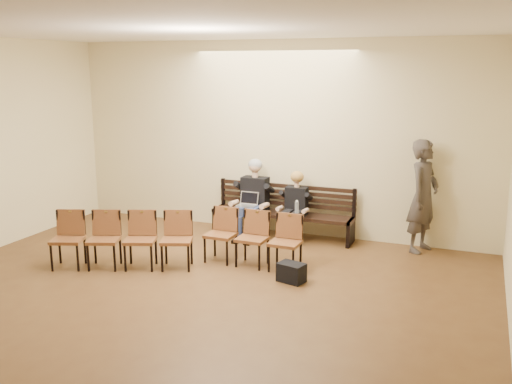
% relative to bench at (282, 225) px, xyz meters
% --- Properties ---
extents(ground, '(10.00, 10.00, 0.00)m').
position_rel_bench_xyz_m(ground, '(-0.29, -4.65, -0.23)').
color(ground, brown).
rests_on(ground, ground).
extents(room_walls, '(8.02, 10.01, 3.51)m').
position_rel_bench_xyz_m(room_walls, '(-0.29, -3.86, 2.31)').
color(room_walls, beige).
rests_on(room_walls, ground).
extents(bench, '(2.60, 0.90, 0.45)m').
position_rel_bench_xyz_m(bench, '(0.00, 0.00, 0.00)').
color(bench, black).
rests_on(bench, ground).
extents(seated_man, '(0.59, 0.81, 1.41)m').
position_rel_bench_xyz_m(seated_man, '(-0.51, -0.12, 0.48)').
color(seated_man, black).
rests_on(seated_man, ground).
extents(seated_woman, '(0.47, 0.65, 1.10)m').
position_rel_bench_xyz_m(seated_woman, '(0.28, -0.12, 0.32)').
color(seated_woman, black).
rests_on(seated_woman, ground).
extents(laptop, '(0.39, 0.33, 0.25)m').
position_rel_bench_xyz_m(laptop, '(-0.55, -0.34, 0.35)').
color(laptop, silver).
rests_on(laptop, bench).
extents(water_bottle, '(0.07, 0.07, 0.23)m').
position_rel_bench_xyz_m(water_bottle, '(0.39, -0.35, 0.34)').
color(water_bottle, silver).
rests_on(water_bottle, bench).
extents(bag, '(0.43, 0.34, 0.28)m').
position_rel_bench_xyz_m(bag, '(0.85, -2.04, -0.09)').
color(bag, black).
rests_on(bag, ground).
extents(passerby, '(0.75, 0.92, 2.16)m').
position_rel_bench_xyz_m(passerby, '(2.42, 0.10, 0.85)').
color(passerby, '#3C3631').
rests_on(passerby, ground).
extents(chair_row_front, '(1.54, 0.50, 0.85)m').
position_rel_bench_xyz_m(chair_row_front, '(0.07, -1.61, 0.20)').
color(chair_row_front, brown).
rests_on(chair_row_front, ground).
extents(chair_row_back, '(2.16, 1.20, 0.88)m').
position_rel_bench_xyz_m(chair_row_back, '(-1.74, -2.44, 0.21)').
color(chair_row_back, brown).
rests_on(chair_row_back, ground).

